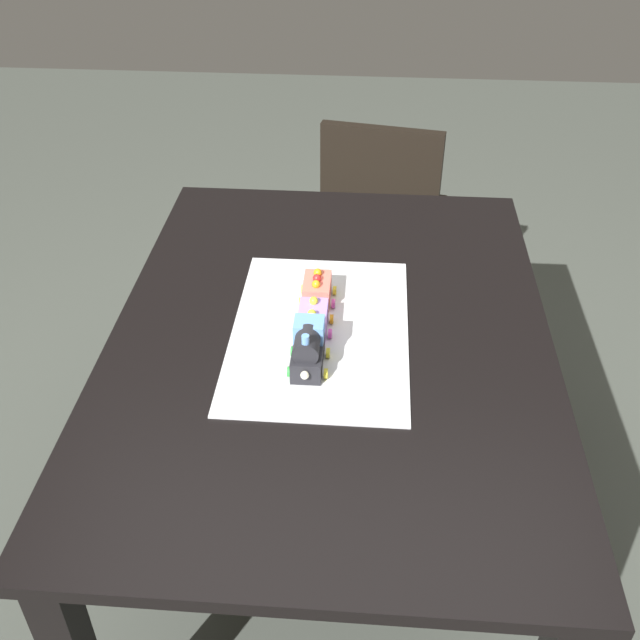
{
  "coord_description": "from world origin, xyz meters",
  "views": [
    {
      "loc": [
        -1.35,
        -0.08,
        1.78
      ],
      "look_at": [
        -0.0,
        0.02,
        0.77
      ],
      "focal_mm": 42.02,
      "sensor_mm": 36.0,
      "label": 1
    }
  ],
  "objects": [
    {
      "name": "dining_table",
      "position": [
        0.0,
        0.0,
        0.63
      ],
      "size": [
        1.4,
        1.0,
        0.74
      ],
      "color": "black",
      "rests_on": "ground"
    },
    {
      "name": "chair",
      "position": [
        1.03,
        -0.12,
        0.47
      ],
      "size": [
        0.46,
        0.46,
        0.86
      ],
      "rotation": [
        0.0,
        0.0,
        1.4
      ],
      "color": "black",
      "rests_on": "ground"
    },
    {
      "name": "cake_car_hopper_lavender",
      "position": [
        0.0,
        0.04,
        0.77
      ],
      "size": [
        0.1,
        0.08,
        0.07
      ],
      "color": "#AD84E0",
      "rests_on": "cake_board"
    },
    {
      "name": "ground_plane",
      "position": [
        0.0,
        0.0,
        0.0
      ],
      "size": [
        8.0,
        8.0,
        0.0
      ],
      "primitive_type": "plane",
      "color": "#474C44"
    },
    {
      "name": "cake_board",
      "position": [
        -0.0,
        0.02,
        0.74
      ],
      "size": [
        0.6,
        0.4,
        0.0
      ],
      "primitive_type": "cube",
      "color": "silver",
      "rests_on": "dining_table"
    },
    {
      "name": "cake_locomotive",
      "position": [
        -0.13,
        0.04,
        0.79
      ],
      "size": [
        0.14,
        0.08,
        0.12
      ],
      "color": "#232328",
      "rests_on": "cake_board"
    },
    {
      "name": "cake_car_gondola_coral",
      "position": [
        0.12,
        0.04,
        0.77
      ],
      "size": [
        0.1,
        0.08,
        0.07
      ],
      "color": "#F27260",
      "rests_on": "cake_board"
    }
  ]
}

